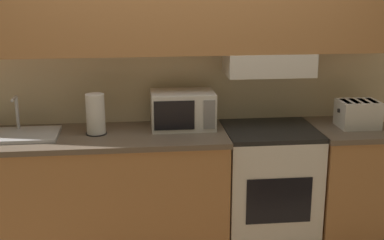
{
  "coord_description": "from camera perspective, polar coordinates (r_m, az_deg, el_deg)",
  "views": [
    {
      "loc": [
        -0.31,
        -3.77,
        1.97
      ],
      "look_at": [
        0.05,
        -0.55,
        1.09
      ],
      "focal_mm": 50.0,
      "sensor_mm": 36.0,
      "label": 1
    }
  ],
  "objects": [
    {
      "name": "ground_plane",
      "position": [
        4.27,
        -1.51,
        -12.3
      ],
      "size": [
        16.0,
        16.0,
        0.0
      ],
      "primitive_type": "plane",
      "color": "#7F664C"
    },
    {
      "name": "wall_back",
      "position": [
        3.75,
        -1.35,
        8.24
      ],
      "size": [
        5.36,
        0.38,
        2.55
      ],
      "color": "beige",
      "rests_on": "ground_plane"
    },
    {
      "name": "lower_counter_main",
      "position": [
        3.8,
        -10.22,
        -8.34
      ],
      "size": [
        1.8,
        0.62,
        0.94
      ],
      "color": "#B27A47",
      "rests_on": "ground_plane"
    },
    {
      "name": "lower_counter_right_stub",
      "position": [
        4.08,
        16.29,
        -7.0
      ],
      "size": [
        0.54,
        0.62,
        0.94
      ],
      "color": "#B27A47",
      "rests_on": "ground_plane"
    },
    {
      "name": "stove_range",
      "position": [
        3.91,
        8.11,
        -7.54
      ],
      "size": [
        0.63,
        0.58,
        0.94
      ],
      "color": "white",
      "rests_on": "ground_plane"
    },
    {
      "name": "microwave",
      "position": [
        3.71,
        -1.01,
        1.1
      ],
      "size": [
        0.44,
        0.31,
        0.25
      ],
      "color": "white",
      "rests_on": "lower_counter_main"
    },
    {
      "name": "toaster",
      "position": [
        3.91,
        17.28,
        0.65
      ],
      "size": [
        0.28,
        0.22,
        0.19
      ],
      "color": "white",
      "rests_on": "lower_counter_right_stub"
    },
    {
      "name": "sink_basin",
      "position": [
        3.7,
        -18.38,
        -1.48
      ],
      "size": [
        0.57,
        0.34,
        0.25
      ],
      "color": "#B7BABF",
      "rests_on": "lower_counter_main"
    },
    {
      "name": "paper_towel_roll",
      "position": [
        3.61,
        -10.25,
        0.61
      ],
      "size": [
        0.14,
        0.14,
        0.27
      ],
      "color": "black",
      "rests_on": "lower_counter_main"
    }
  ]
}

